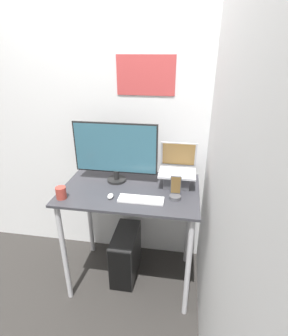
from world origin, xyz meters
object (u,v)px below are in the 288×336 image
mouse (110,196)px  laptop (177,175)px  computer_tower (126,254)px  cell_phone (175,193)px  keyboard (141,199)px  monitor (115,151)px

mouse → laptop: bearing=30.5°
mouse → computer_tower: mouse is taller
cell_phone → computer_tower: cell_phone is taller
keyboard → cell_phone: size_ratio=1.77×
monitor → cell_phone: size_ratio=3.62×
mouse → cell_phone: 0.47m
monitor → keyboard: 0.44m
mouse → monitor: bearing=95.1°
mouse → computer_tower: size_ratio=0.15×
cell_phone → laptop: bearing=89.8°
laptop → mouse: size_ratio=4.90×
mouse → computer_tower: (0.04, 0.21, -0.72)m
laptop → computer_tower: laptop is taller
laptop → monitor: 0.51m
mouse → cell_phone: bearing=7.9°
keyboard → mouse: (-0.22, -0.00, 0.01)m
monitor → keyboard: (0.25, -0.27, -0.25)m
laptop → mouse: 0.54m
monitor → computer_tower: (0.07, -0.06, -0.96)m
monitor → cell_phone: (0.48, -0.21, -0.21)m
laptop → keyboard: size_ratio=1.00×
keyboard → computer_tower: 0.77m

